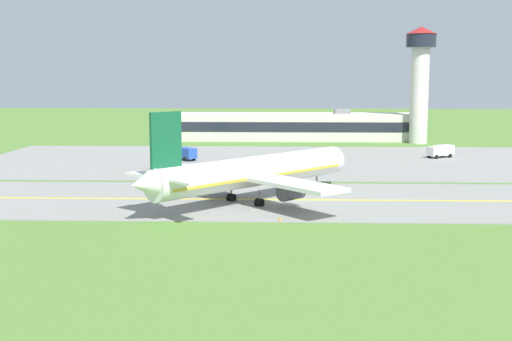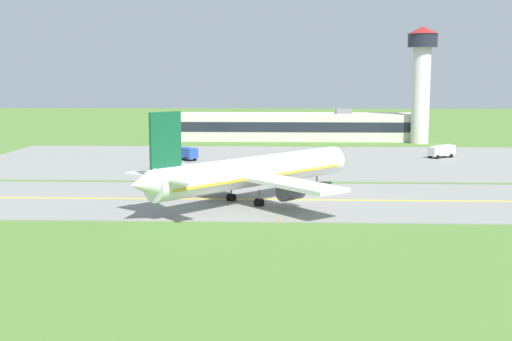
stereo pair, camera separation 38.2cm
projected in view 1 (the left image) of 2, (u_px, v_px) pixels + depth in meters
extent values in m
plane|color=#517A33|center=(284.00, 200.00, 91.65)|extent=(500.00, 500.00, 0.00)
cube|color=gray|center=(284.00, 200.00, 91.64)|extent=(240.00, 28.00, 0.10)
cube|color=gray|center=(333.00, 161.00, 132.84)|extent=(140.00, 52.00, 0.10)
cube|color=yellow|center=(284.00, 200.00, 91.64)|extent=(220.00, 0.60, 0.01)
cylinder|color=white|center=(255.00, 171.00, 89.82)|extent=(25.71, 27.96, 4.00)
cone|color=white|center=(338.00, 159.00, 102.77)|extent=(4.56, 4.47, 3.80)
cone|color=white|center=(143.00, 184.00, 76.67)|extent=(4.67, 4.65, 3.40)
cube|color=gold|center=(255.00, 175.00, 89.89)|extent=(23.95, 25.99, 0.36)
cube|color=#1E232D|center=(330.00, 156.00, 101.11)|extent=(3.73, 3.61, 0.70)
cube|color=white|center=(201.00, 170.00, 94.17)|extent=(15.12, 12.36, 0.50)
cylinder|color=#47474C|center=(221.00, 180.00, 94.42)|extent=(3.98, 4.07, 2.30)
cylinder|color=black|center=(229.00, 179.00, 95.56)|extent=(1.73, 1.59, 2.10)
cube|color=white|center=(293.00, 184.00, 82.48)|extent=(13.32, 14.57, 0.50)
cylinder|color=#47474C|center=(291.00, 191.00, 85.47)|extent=(3.98, 4.07, 2.30)
cylinder|color=black|center=(299.00, 190.00, 86.61)|extent=(1.73, 1.59, 2.10)
cube|color=#145938|center=(166.00, 140.00, 78.40)|extent=(3.24, 3.54, 6.50)
cube|color=white|center=(149.00, 175.00, 81.09)|extent=(6.27, 5.47, 0.30)
cube|color=white|center=(183.00, 181.00, 76.69)|extent=(5.80, 6.06, 0.30)
cylinder|color=slate|center=(317.00, 181.00, 99.47)|extent=(0.24, 0.24, 1.65)
cylinder|color=black|center=(317.00, 187.00, 99.59)|extent=(1.00, 1.05, 1.10)
cylinder|color=slate|center=(231.00, 192.00, 90.59)|extent=(0.24, 0.24, 1.65)
cylinder|color=black|center=(230.00, 197.00, 90.89)|extent=(1.00, 1.05, 1.10)
cylinder|color=black|center=(233.00, 198.00, 90.51)|extent=(1.00, 1.05, 1.10)
cylinder|color=slate|center=(259.00, 196.00, 87.01)|extent=(0.24, 0.24, 1.65)
cylinder|color=black|center=(258.00, 202.00, 87.31)|extent=(1.00, 1.05, 1.10)
cylinder|color=black|center=(261.00, 203.00, 86.94)|extent=(1.00, 1.05, 1.10)
cube|color=red|center=(161.00, 158.00, 125.19)|extent=(2.15, 1.97, 1.80)
cube|color=#1E232D|center=(162.00, 156.00, 125.90)|extent=(1.84, 0.28, 0.81)
cube|color=red|center=(160.00, 160.00, 122.21)|extent=(2.47, 4.37, 2.00)
cylinder|color=orange|center=(161.00, 153.00, 125.05)|extent=(0.20, 0.20, 0.18)
cylinder|color=black|center=(156.00, 164.00, 125.28)|extent=(0.38, 0.92, 0.90)
cylinder|color=black|center=(167.00, 164.00, 125.39)|extent=(0.38, 0.92, 0.90)
cylinder|color=black|center=(154.00, 167.00, 121.48)|extent=(0.38, 0.92, 0.90)
cylinder|color=black|center=(165.00, 167.00, 121.60)|extent=(0.38, 0.92, 0.90)
cube|color=#264CA5|center=(178.00, 152.00, 135.51)|extent=(2.69, 2.68, 1.80)
cube|color=#1E232D|center=(176.00, 150.00, 136.04)|extent=(1.44, 1.33, 0.81)
cube|color=#264CA5|center=(187.00, 153.00, 133.24)|extent=(4.39, 4.51, 2.00)
cylinder|color=orange|center=(178.00, 147.00, 135.37)|extent=(0.20, 0.20, 0.18)
cylinder|color=black|center=(174.00, 158.00, 135.02)|extent=(0.83, 0.87, 0.90)
cylinder|color=black|center=(183.00, 157.00, 136.30)|extent=(0.83, 0.87, 0.90)
cylinder|color=black|center=(185.00, 159.00, 132.10)|extent=(0.83, 0.87, 0.90)
cylinder|color=black|center=(194.00, 159.00, 133.45)|extent=(0.83, 0.87, 0.90)
cube|color=silver|center=(433.00, 151.00, 136.59)|extent=(2.61, 2.66, 1.80)
cube|color=#1E232D|center=(430.00, 150.00, 136.15)|extent=(1.12, 1.60, 0.81)
cube|color=silver|center=(443.00, 150.00, 138.14)|extent=(4.66, 4.08, 2.00)
cylinder|color=orange|center=(433.00, 147.00, 136.45)|extent=(0.20, 0.20, 0.18)
cylinder|color=black|center=(436.00, 157.00, 135.90)|extent=(0.91, 0.75, 0.90)
cylinder|color=black|center=(429.00, 156.00, 137.58)|extent=(0.91, 0.75, 0.90)
cylinder|color=black|center=(450.00, 156.00, 137.86)|extent=(0.91, 0.75, 0.90)
cylinder|color=black|center=(442.00, 155.00, 139.63)|extent=(0.91, 0.75, 0.90)
cube|color=beige|center=(294.00, 127.00, 175.82)|extent=(62.26, 11.58, 6.89)
cube|color=#1E232D|center=(295.00, 127.00, 169.99)|extent=(59.77, 0.10, 2.48)
cube|color=slate|center=(342.00, 111.00, 174.80)|extent=(4.00, 4.00, 1.20)
cylinder|color=silver|center=(419.00, 96.00, 165.88)|extent=(4.40, 4.40, 23.50)
cylinder|color=#1E232D|center=(421.00, 41.00, 163.99)|extent=(7.20, 7.20, 3.20)
cone|color=maroon|center=(422.00, 30.00, 163.63)|extent=(7.60, 7.60, 1.80)
cone|color=orange|center=(280.00, 219.00, 78.45)|extent=(0.44, 0.44, 0.60)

